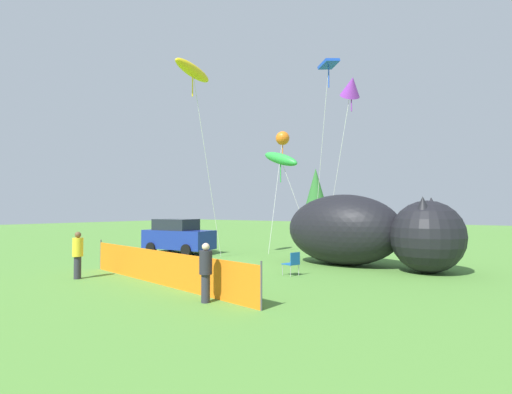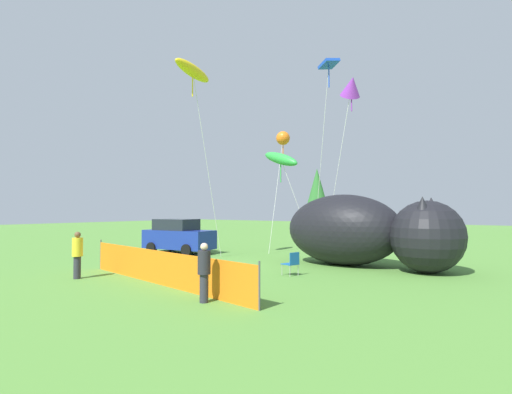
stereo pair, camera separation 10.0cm
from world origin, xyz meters
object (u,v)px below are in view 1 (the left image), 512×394
(spectator_in_white_shirt, at_px, (206,270))
(kite_purple_delta, at_px, (351,87))
(kite_green_fish, at_px, (281,159))
(kite_orange_flower, at_px, (283,139))
(inflatable_cat, at_px, (363,233))
(kite_yellow_hero, at_px, (193,71))
(spectator_in_blue_shirt, at_px, (78,253))
(folding_chair, at_px, (293,262))
(kite_blue_box, at_px, (328,69))
(parked_car, at_px, (178,236))

(spectator_in_white_shirt, bearing_deg, kite_purple_delta, 91.98)
(kite_green_fish, bearing_deg, kite_orange_flower, 120.10)
(inflatable_cat, xyz_separation_m, kite_yellow_hero, (-7.58, -3.12, 7.97))
(spectator_in_blue_shirt, bearing_deg, folding_chair, 40.63)
(kite_yellow_hero, bearing_deg, kite_blue_box, 49.49)
(kite_green_fish, bearing_deg, folding_chair, -53.79)
(spectator_in_white_shirt, relative_size, kite_blue_box, 0.15)
(kite_purple_delta, xyz_separation_m, kite_blue_box, (-1.35, 0.12, 1.28))
(parked_car, bearing_deg, spectator_in_white_shirt, -46.42)
(spectator_in_blue_shirt, bearing_deg, kite_purple_delta, 62.29)
(kite_yellow_hero, bearing_deg, spectator_in_white_shirt, -42.76)
(spectator_in_white_shirt, height_order, kite_blue_box, kite_blue_box)
(parked_car, bearing_deg, kite_orange_flower, 47.38)
(parked_car, relative_size, kite_green_fish, 0.72)
(parked_car, height_order, spectator_in_white_shirt, parked_car)
(inflatable_cat, xyz_separation_m, kite_purple_delta, (-1.47, 2.32, 7.44))
(folding_chair, height_order, kite_orange_flower, kite_orange_flower)
(folding_chair, bearing_deg, kite_purple_delta, -74.68)
(parked_car, height_order, folding_chair, parked_car)
(spectator_in_blue_shirt, xyz_separation_m, kite_blue_box, (4.67, 11.58, 9.28))
(kite_orange_flower, bearing_deg, inflatable_cat, -32.17)
(parked_car, distance_m, spectator_in_blue_shirt, 8.84)
(folding_chair, height_order, spectator_in_blue_shirt, spectator_in_blue_shirt)
(parked_car, relative_size, kite_blue_box, 0.41)
(kite_purple_delta, bearing_deg, kite_green_fish, -163.54)
(spectator_in_blue_shirt, distance_m, kite_yellow_hero, 10.43)
(folding_chair, xyz_separation_m, spectator_in_white_shirt, (0.31, -5.24, 0.37))
(parked_car, bearing_deg, spectator_in_blue_shirt, -74.16)
(spectator_in_blue_shirt, height_order, kite_blue_box, kite_blue_box)
(inflatable_cat, relative_size, spectator_in_blue_shirt, 4.64)
(inflatable_cat, xyz_separation_m, kite_green_fish, (-5.14, 1.24, 3.83))
(parked_car, relative_size, kite_purple_delta, 0.45)
(kite_purple_delta, bearing_deg, spectator_in_white_shirt, -88.02)
(folding_chair, relative_size, kite_blue_box, 0.08)
(kite_purple_delta, bearing_deg, inflatable_cat, -57.69)
(folding_chair, height_order, spectator_in_white_shirt, spectator_in_white_shirt)
(inflatable_cat, bearing_deg, kite_yellow_hero, -154.10)
(kite_purple_delta, bearing_deg, spectator_in_blue_shirt, -117.71)
(inflatable_cat, bearing_deg, kite_green_fish, 169.94)
(kite_green_fish, bearing_deg, kite_yellow_hero, -119.17)
(kite_yellow_hero, distance_m, kite_blue_box, 7.36)
(kite_yellow_hero, bearing_deg, folding_chair, -7.10)
(spectator_in_blue_shirt, relative_size, kite_yellow_hero, 0.17)
(spectator_in_white_shirt, distance_m, kite_purple_delta, 14.01)
(folding_chair, bearing_deg, kite_green_fish, -39.30)
(parked_car, xyz_separation_m, spectator_in_blue_shirt, (3.36, -8.17, -0.04))
(folding_chair, distance_m, kite_yellow_hero, 10.90)
(kite_blue_box, bearing_deg, kite_green_fish, -152.56)
(spectator_in_white_shirt, height_order, kite_purple_delta, kite_purple_delta)
(kite_yellow_hero, xyz_separation_m, kite_blue_box, (4.76, 5.57, 0.76))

